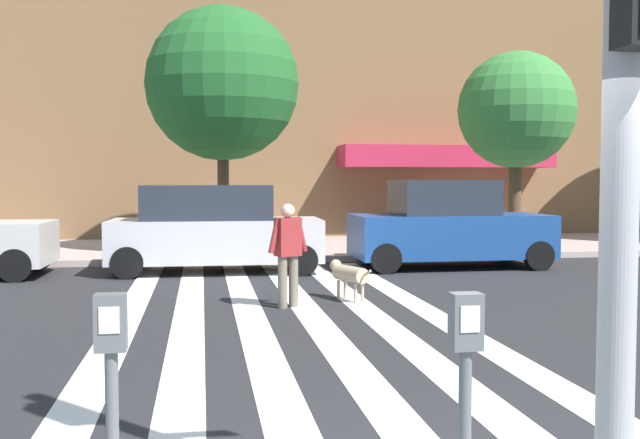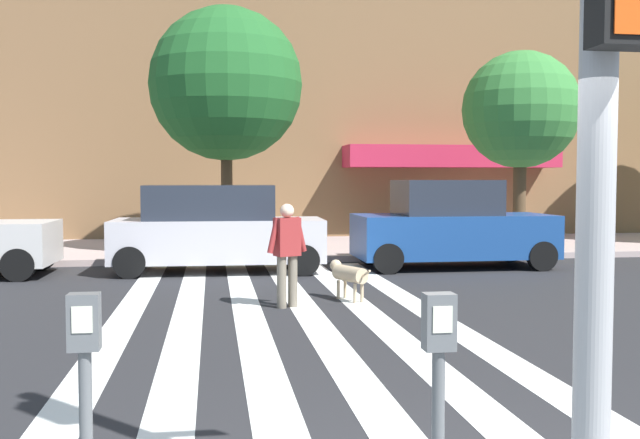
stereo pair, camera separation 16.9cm
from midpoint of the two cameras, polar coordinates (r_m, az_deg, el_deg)
name	(u,v)px [view 1 (the left image)]	position (r m, az deg, el deg)	size (l,w,h in m)	color
ground_plane	(334,314)	(10.96, 0.67, -7.45)	(160.00, 160.00, 0.00)	#232326
sidewalk_far	(272,248)	(20.45, -4.01, -2.27)	(80.00, 6.00, 0.15)	#A7938F
crosswalk_stripes	(281,315)	(10.85, -3.54, -7.54)	(4.95, 12.74, 0.01)	silver
parking_meter_curbside	(465,397)	(3.46, 9.94, -13.60)	(0.14, 0.11, 1.36)	#515456
parking_meter_second_along	(112,399)	(3.54, -17.41, -13.32)	(0.14, 0.11, 1.36)	#515456
parked_car_behind_first	(214,229)	(15.89, -8.65, -0.78)	(4.58, 2.07, 1.90)	#BBB5BB
parked_car_third_in_line	(448,226)	(16.80, 9.78, -0.54)	(4.45, 1.99, 2.00)	navy
street_tree_nearest	(223,84)	(18.90, -7.94, 10.49)	(3.91, 3.91, 6.25)	#4C3823
street_tree_middle	(516,111)	(20.66, 14.96, 8.26)	(3.18, 3.18, 5.35)	#4C3823
pedestrian_dog_walker	(288,249)	(11.38, -2.96, -2.34)	(0.68, 0.37, 1.64)	#6B6051
dog_on_leash	(348,274)	(12.12, 1.85, -4.30)	(0.56, 1.06, 0.65)	tan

